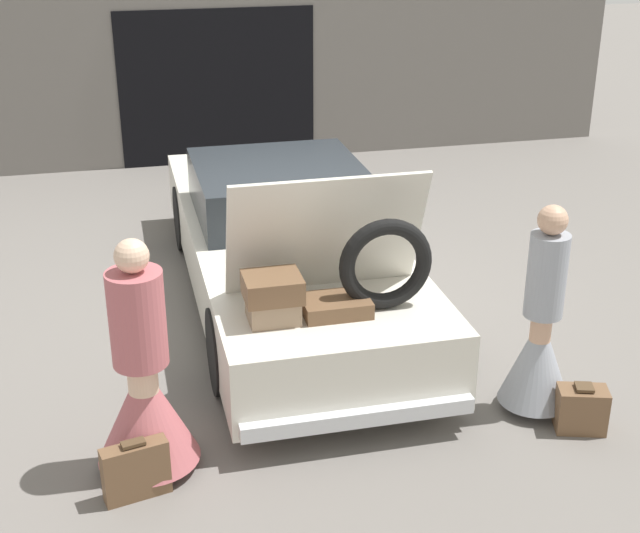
{
  "coord_description": "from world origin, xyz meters",
  "views": [
    {
      "loc": [
        -1.54,
        -7.83,
        3.82
      ],
      "look_at": [
        0.0,
        -1.42,
        0.96
      ],
      "focal_mm": 50.0,
      "sensor_mm": 36.0,
      "label": 1
    }
  ],
  "objects": [
    {
      "name": "garage_wall_back",
      "position": [
        0.0,
        4.92,
        1.39
      ],
      "size": [
        12.0,
        0.14,
        2.8
      ],
      "color": "slate",
      "rests_on": "ground_plane"
    },
    {
      "name": "suitcase_beside_left_person",
      "position": [
        -1.59,
        -2.77,
        0.2
      ],
      "size": [
        0.46,
        0.23,
        0.44
      ],
      "color": "brown",
      "rests_on": "ground_plane"
    },
    {
      "name": "person_right",
      "position": [
        1.49,
        -2.39,
        0.61
      ],
      "size": [
        0.56,
        0.56,
        1.69
      ],
      "rotation": [
        0.0,
        0.0,
        1.59
      ],
      "color": "tan",
      "rests_on": "ground_plane"
    },
    {
      "name": "suitcase_beside_right_person",
      "position": [
        1.7,
        -2.74,
        0.18
      ],
      "size": [
        0.42,
        0.32,
        0.38
      ],
      "color": "brown",
      "rests_on": "ground_plane"
    },
    {
      "name": "person_left",
      "position": [
        -1.49,
        -2.46,
        0.61
      ],
      "size": [
        0.72,
        0.72,
        1.74
      ],
      "rotation": [
        0.0,
        0.0,
        -1.71
      ],
      "color": "beige",
      "rests_on": "ground_plane"
    },
    {
      "name": "car",
      "position": [
        -0.0,
        0.0,
        0.59
      ],
      "size": [
        1.86,
        5.25,
        1.82
      ],
      "color": "silver",
      "rests_on": "ground_plane"
    },
    {
      "name": "ground_plane",
      "position": [
        0.0,
        0.0,
        0.0
      ],
      "size": [
        40.0,
        40.0,
        0.0
      ],
      "primitive_type": "plane",
      "color": "slate"
    }
  ]
}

